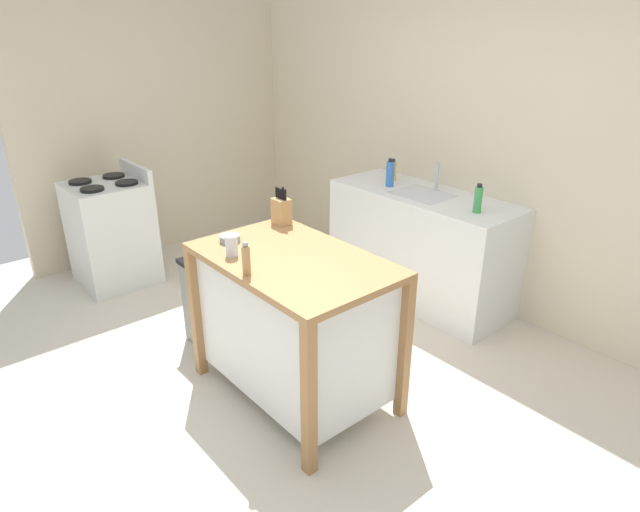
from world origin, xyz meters
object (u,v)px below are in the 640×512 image
pepper_grinder (246,259)px  bowl_ceramic_wide (230,238)px  knife_block (281,210)px  bottle_hand_soap (390,173)px  drinking_cup (232,246)px  sink_faucet (437,177)px  bottle_spray_cleaner (478,199)px  trash_bin (210,303)px  bottle_dish_soap (393,171)px  kitchen_island (294,320)px  stove (112,233)px

pepper_grinder → bowl_ceramic_wide: bearing=158.7°
knife_block → bottle_hand_soap: bearing=99.5°
pepper_grinder → drinking_cup: bearing=164.3°
drinking_cup → sink_faucet: size_ratio=0.54×
pepper_grinder → bottle_spray_cleaner: bearing=85.6°
trash_bin → bottle_dish_soap: bottle_dish_soap is taller
knife_block → trash_bin: knife_block is taller
kitchen_island → bottle_spray_cleaner: bottle_spray_cleaner is taller
bowl_ceramic_wide → sink_faucet: bearing=88.2°
knife_block → drinking_cup: bearing=-65.9°
bottle_dish_soap → stove: bearing=-127.9°
kitchen_island → sink_faucet: sink_faucet is taller
kitchen_island → stove: bearing=-174.2°
knife_block → pepper_grinder: size_ratio=1.35×
bottle_hand_soap → sink_faucet: bearing=32.5°
sink_faucet → stove: size_ratio=0.22×
sink_faucet → bottle_dish_soap: 0.42m
kitchen_island → bottle_dish_soap: 1.89m
stove → sink_faucet: bearing=45.8°
bowl_ceramic_wide → trash_bin: 0.74m
knife_block → pepper_grinder: knife_block is taller
pepper_grinder → stove: 2.34m
sink_faucet → bottle_spray_cleaner: sink_faucet is taller
bottle_spray_cleaner → sink_faucet: bearing=158.1°
drinking_cup → stove: bearing=179.5°
bowl_ceramic_wide → bottle_spray_cleaner: (0.59, 1.64, 0.05)m
sink_faucet → bottle_spray_cleaner: 0.57m
bottle_dish_soap → knife_block: bearing=-77.3°
bottle_hand_soap → bottle_dish_soap: bottle_hand_soap is taller
pepper_grinder → stove: size_ratio=0.18×
drinking_cup → bottle_hand_soap: 1.81m
sink_faucet → bottle_spray_cleaner: bearing=-21.9°
kitchen_island → pepper_grinder: bearing=-85.4°
drinking_cup → bottle_hand_soap: (-0.44, 1.76, 0.02)m
bottle_dish_soap → drinking_cup: bearing=-74.0°
bowl_ceramic_wide → bottle_spray_cleaner: bearing=70.3°
pepper_grinder → bottle_dish_soap: bearing=112.2°
stove → bottle_dish_soap: bearing=52.1°
kitchen_island → pepper_grinder: pepper_grinder is taller
knife_block → bowl_ceramic_wide: size_ratio=2.04×
knife_block → bottle_hand_soap: knife_block is taller
bowl_ceramic_wide → bottle_dish_soap: 1.84m
trash_bin → sink_faucet: sink_faucet is taller
drinking_cup → bottle_spray_cleaner: 1.79m
bottle_hand_soap → stove: bottle_hand_soap is taller
trash_bin → bottle_hand_soap: (0.15, 1.61, 0.67)m
trash_bin → bottle_spray_cleaner: size_ratio=3.05×
drinking_cup → bottle_spray_cleaner: size_ratio=0.57×
trash_bin → drinking_cup: bearing=-13.8°
pepper_grinder → sink_faucet: 2.06m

